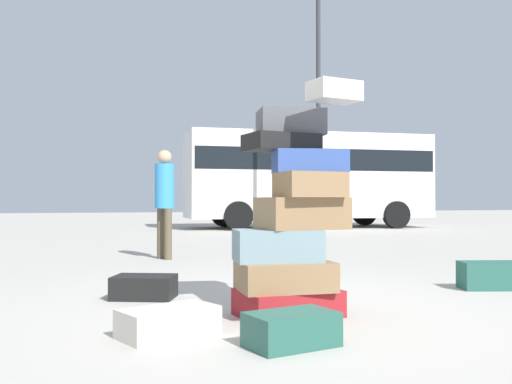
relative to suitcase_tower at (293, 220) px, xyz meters
name	(u,v)px	position (x,y,z in m)	size (l,w,h in m)	color
ground_plane	(292,309)	(0.08, 0.23, -0.76)	(80.00, 80.00, 0.00)	#ADA89E
suitcase_tower	(293,220)	(0.00, 0.00, 0.00)	(0.98, 0.88, 1.85)	maroon
suitcase_teal_left_side	(291,329)	(-0.36, -0.91, -0.65)	(0.55, 0.34, 0.22)	#26594C
suitcase_cream_right_side	(168,322)	(-1.06, -0.40, -0.66)	(0.65, 0.35, 0.19)	beige
suitcase_teal_upright_blue	(496,275)	(2.49, 0.58, -0.62)	(0.73, 0.30, 0.28)	#26594C
suitcase_black_foreground_near	(144,287)	(-1.05, 1.13, -0.65)	(0.56, 0.39, 0.21)	black
person_bearded_onlooker	(164,194)	(-0.35, 4.64, 0.26)	(0.30, 0.32, 1.72)	brown
parked_bus	(307,174)	(5.82, 13.51, 1.07)	(8.36, 3.19, 3.15)	silver
lamp_post	(318,70)	(4.48, 9.55, 3.65)	(0.36, 0.36, 6.88)	#333338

